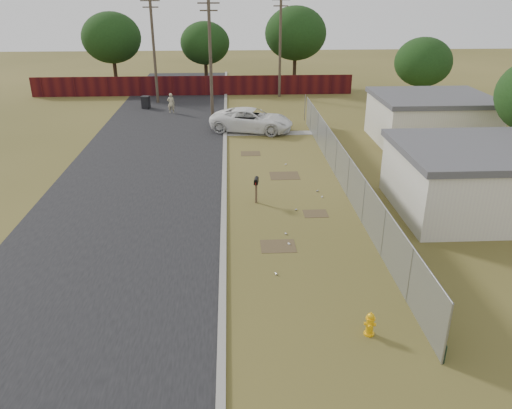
{
  "coord_description": "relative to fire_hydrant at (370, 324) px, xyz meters",
  "views": [
    {
      "loc": [
        -2.61,
        -22.55,
        9.64
      ],
      "look_at": [
        -1.6,
        -3.3,
        1.1
      ],
      "focal_mm": 35.0,
      "sensor_mm": 36.0,
      "label": 1
    }
  ],
  "objects": [
    {
      "name": "pickup_truck",
      "position": [
        -2.51,
        22.82,
        0.44
      ],
      "size": [
        6.31,
        4.14,
        1.61
      ],
      "primitive_type": "imported",
      "rotation": [
        0.0,
        0.0,
        1.3
      ],
      "color": "white",
      "rests_on": "ground"
    },
    {
      "name": "privacy_fence",
      "position": [
        -7.41,
        35.63,
        0.53
      ],
      "size": [
        30.0,
        0.12,
        1.8
      ],
      "primitive_type": "cube",
      "color": "#460F0F",
      "rests_on": "ground"
    },
    {
      "name": "street",
      "position": [
        -8.17,
        18.68,
        -0.35
      ],
      "size": [
        15.1,
        60.0,
        0.12
      ],
      "color": "black",
      "rests_on": "ground"
    },
    {
      "name": "horizon_trees",
      "position": [
        -0.57,
        34.19,
        4.26
      ],
      "size": [
        33.32,
        31.94,
        7.78
      ],
      "color": "#302415",
      "rests_on": "ground"
    },
    {
      "name": "pedestrian",
      "position": [
        -8.8,
        28.56,
        0.44
      ],
      "size": [
        0.61,
        0.42,
        1.62
      ],
      "primitive_type": "imported",
      "rotation": [
        0.0,
        0.0,
        3.2
      ],
      "color": "tan",
      "rests_on": "ground"
    },
    {
      "name": "mailbox",
      "position": [
        -2.86,
        10.04,
        0.64
      ],
      "size": [
        0.26,
        0.56,
        1.28
      ],
      "color": "brown",
      "rests_on": "ground"
    },
    {
      "name": "chainlink_fence",
      "position": [
        1.71,
        11.66,
        0.43
      ],
      "size": [
        0.1,
        27.06,
        2.02
      ],
      "color": "gray",
      "rests_on": "ground"
    },
    {
      "name": "trash_bin",
      "position": [
        -11.13,
        30.43,
        0.16
      ],
      "size": [
        0.78,
        0.85,
        1.03
      ],
      "color": "black",
      "rests_on": "ground"
    },
    {
      "name": "fire_hydrant",
      "position": [
        0.0,
        0.0,
        0.0
      ],
      "size": [
        0.38,
        0.38,
        0.79
      ],
      "color": "#E6A70C",
      "rests_on": "ground"
    },
    {
      "name": "utility_poles",
      "position": [
        -5.08,
        31.3,
        4.32
      ],
      "size": [
        12.6,
        8.24,
        9.0
      ],
      "color": "#4E4134",
      "rests_on": "ground"
    },
    {
      "name": "houses",
      "position": [
        8.29,
        13.76,
        1.19
      ],
      "size": [
        9.3,
        17.24,
        3.1
      ],
      "color": "beige",
      "rests_on": "ground"
    },
    {
      "name": "ground",
      "position": [
        -1.41,
        10.63,
        -0.37
      ],
      "size": [
        120.0,
        120.0,
        0.0
      ],
      "primitive_type": "plane",
      "color": "olive",
      "rests_on": "ground"
    },
    {
      "name": "scattered_litter",
      "position": [
        -1.04,
        8.86,
        -0.33
      ],
      "size": [
        3.0,
        12.03,
        0.07
      ],
      "color": "silver",
      "rests_on": "ground"
    }
  ]
}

